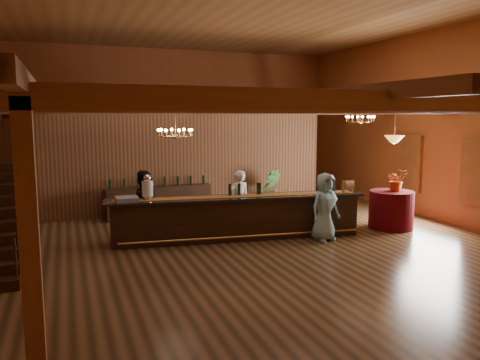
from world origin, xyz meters
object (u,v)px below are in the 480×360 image
object	(u,v)px
chandelier_right	(360,119)
bartender	(239,200)
staff_second	(143,205)
guest	(325,207)
floor_plant	(269,189)
tasting_bar	(238,217)
raffle_drum	(348,186)
round_table	(391,210)
pendant_lamp	(394,139)
chandelier_left	(175,132)
beverage_dispenser	(147,188)
backbar_shelf	(159,201)

from	to	relation	value
chandelier_right	bartender	world-z (taller)	chandelier_right
staff_second	guest	distance (m)	4.43
bartender	floor_plant	xyz separation A→B (m)	(1.91, 2.31, -0.14)
tasting_bar	staff_second	size ratio (longest dim) A/B	3.75
raffle_drum	staff_second	world-z (taller)	staff_second
round_table	pendant_lamp	xyz separation A→B (m)	(0.00, 0.00, 1.90)
chandelier_left	staff_second	size ratio (longest dim) A/B	0.47
raffle_drum	pendant_lamp	xyz separation A→B (m)	(1.38, -0.00, 1.17)
beverage_dispenser	raffle_drum	xyz separation A→B (m)	(5.01, -0.74, -0.11)
floor_plant	bartender	bearing A→B (deg)	-129.61
tasting_bar	raffle_drum	distance (m)	2.97
bartender	beverage_dispenser	bearing A→B (deg)	5.39
bartender	pendant_lamp	bearing A→B (deg)	157.29
staff_second	tasting_bar	bearing A→B (deg)	163.05
pendant_lamp	tasting_bar	bearing A→B (deg)	174.37
chandelier_left	bartender	bearing A→B (deg)	23.58
floor_plant	chandelier_left	bearing A→B (deg)	-140.35
round_table	pendant_lamp	size ratio (longest dim) A/B	1.30
pendant_lamp	staff_second	size ratio (longest dim) A/B	0.53
bartender	round_table	bearing A→B (deg)	157.29
chandelier_right	pendant_lamp	bearing A→B (deg)	-72.72
raffle_drum	staff_second	bearing A→B (deg)	167.13
beverage_dispenser	bartender	distance (m)	2.57
chandelier_left	backbar_shelf	bearing A→B (deg)	86.36
beverage_dispenser	bartender	world-z (taller)	beverage_dispenser
backbar_shelf	floor_plant	size ratio (longest dim) A/B	2.44
staff_second	beverage_dispenser	bearing A→B (deg)	99.49
tasting_bar	round_table	bearing A→B (deg)	1.64
chandelier_left	pendant_lamp	distance (m)	5.80
beverage_dispenser	bartender	bearing A→B (deg)	10.87
chandelier_left	chandelier_right	world-z (taller)	same
round_table	staff_second	world-z (taller)	staff_second
beverage_dispenser	chandelier_right	size ratio (longest dim) A/B	0.75
beverage_dispenser	floor_plant	size ratio (longest dim) A/B	0.46
chandelier_left	guest	world-z (taller)	chandelier_left
beverage_dispenser	guest	distance (m)	4.27
beverage_dispenser	chandelier_left	distance (m)	1.47
raffle_drum	chandelier_left	bearing A→B (deg)	174.72
raffle_drum	backbar_shelf	xyz separation A→B (m)	(-4.18, 3.75, -0.78)
backbar_shelf	pendant_lamp	xyz separation A→B (m)	(5.56, -3.75, 1.95)
round_table	guest	bearing A→B (deg)	-168.64
backbar_shelf	chandelier_right	size ratio (longest dim) A/B	4.02
chandelier_left	beverage_dispenser	bearing A→B (deg)	151.28
round_table	chandelier_right	size ratio (longest dim) A/B	1.46
beverage_dispenser	chandelier_left	xyz separation A→B (m)	(0.61, -0.34, 1.29)
chandelier_left	guest	distance (m)	3.99
chandelier_right	staff_second	bearing A→B (deg)	179.23
pendant_lamp	floor_plant	world-z (taller)	pendant_lamp
tasting_bar	chandelier_right	size ratio (longest dim) A/B	8.01
pendant_lamp	bartender	bearing A→B (deg)	162.77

